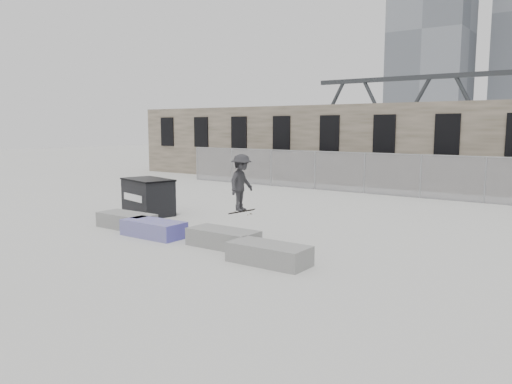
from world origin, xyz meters
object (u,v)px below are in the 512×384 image
planter_center_right (223,237)px  planter_far_left (127,220)px  planter_offset (269,253)px  planter_center_left (154,228)px  dumpster (148,197)px  skateboarder (241,183)px

planter_center_right → planter_far_left: bearing=177.6°
planter_far_left → planter_offset: (6.16, -0.86, 0.00)m
planter_center_left → planter_center_right: (2.52, 0.21, 0.00)m
planter_far_left → dumpster: dumpster is taller
planter_center_left → skateboarder: skateboarder is taller
planter_far_left → dumpster: 2.52m
planter_far_left → planter_offset: bearing=-7.9°
planter_offset → dumpster: bearing=158.2°
planter_center_right → skateboarder: size_ratio=1.14×
planter_center_left → dumpster: (-2.96, 2.51, 0.42)m
skateboarder → planter_center_left: bearing=107.2°
planter_offset → dumpster: 8.03m
planter_far_left → planter_offset: size_ratio=1.00×
dumpster → planter_center_right: bearing=-8.2°
dumpster → planter_center_left: bearing=-25.8°
planter_far_left → planter_center_right: same height
dumpster → planter_offset: bearing=-7.3°
planter_far_left → planter_center_left: size_ratio=1.00×
planter_far_left → planter_center_left: (1.67, -0.38, 0.00)m
planter_far_left → planter_center_right: (4.19, -0.18, 0.00)m
planter_far_left → planter_offset: same height
planter_center_left → skateboarder: (2.49, 1.09, 1.43)m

